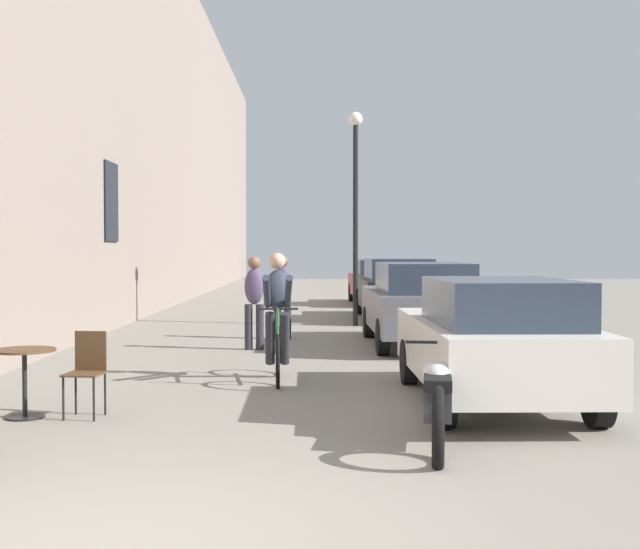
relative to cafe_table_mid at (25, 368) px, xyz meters
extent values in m
plane|color=gray|center=(1.84, -3.77, -0.52)|extent=(88.00, 88.00, 0.00)
cube|color=gray|center=(-1.61, 10.23, 5.12)|extent=(0.50, 68.00, 11.27)
cube|color=black|center=(-1.34, 9.14, 2.26)|extent=(0.04, 1.10, 1.70)
cylinder|color=black|center=(0.00, 0.00, -0.51)|extent=(0.40, 0.40, 0.02)
cylinder|color=black|center=(0.00, 0.00, -0.16)|extent=(0.05, 0.05, 0.67)
cylinder|color=#4C331E|center=(0.00, 0.00, 0.19)|extent=(0.64, 0.64, 0.02)
cylinder|color=black|center=(0.76, -0.18, -0.30)|extent=(0.02, 0.02, 0.45)
cylinder|color=black|center=(0.44, -0.14, -0.30)|extent=(0.02, 0.02, 0.45)
cylinder|color=black|center=(0.80, 0.14, -0.30)|extent=(0.02, 0.02, 0.45)
cylinder|color=black|center=(0.48, 0.18, -0.30)|extent=(0.02, 0.02, 0.45)
cube|color=#4C331E|center=(0.62, 0.00, -0.06)|extent=(0.42, 0.42, 0.02)
cube|color=#4C331E|center=(0.64, 0.18, 0.16)|extent=(0.34, 0.06, 0.42)
torus|color=black|center=(2.55, 1.87, -0.19)|extent=(0.09, 0.71, 0.71)
torus|color=black|center=(2.50, 2.91, -0.19)|extent=(0.09, 0.71, 0.71)
cylinder|color=#2D6B38|center=(2.51, 2.82, 0.09)|extent=(0.05, 0.22, 0.58)
cylinder|color=#2D6B38|center=(2.53, 2.33, 0.43)|extent=(0.08, 0.83, 0.14)
cylinder|color=#2D6B38|center=(2.55, 1.89, 0.14)|extent=(0.04, 0.09, 0.67)
cylinder|color=#2D6B38|center=(2.53, 2.42, -0.15)|extent=(0.09, 1.00, 0.12)
cylinder|color=black|center=(2.55, 1.92, 0.48)|extent=(0.52, 0.05, 0.03)
ellipsoid|color=black|center=(2.51, 2.73, 0.41)|extent=(0.12, 0.24, 0.06)
ellipsoid|color=#2D3342|center=(2.51, 2.65, 0.68)|extent=(0.36, 0.37, 0.59)
sphere|color=tan|center=(2.52, 2.61, 1.08)|extent=(0.22, 0.22, 0.22)
cylinder|color=#26262D|center=(2.62, 2.58, 0.03)|extent=(0.15, 0.40, 0.75)
cylinder|color=#26262D|center=(2.42, 2.57, 0.03)|extent=(0.15, 0.40, 0.75)
cylinder|color=#2D3342|center=(2.68, 2.27, 0.68)|extent=(0.14, 0.75, 0.48)
cylinder|color=#2D3342|center=(2.39, 2.26, 0.68)|extent=(0.11, 0.75, 0.48)
cylinder|color=#26262D|center=(1.87, 5.81, -0.12)|extent=(0.14, 0.14, 0.80)
cylinder|color=#26262D|center=(2.07, 5.79, -0.12)|extent=(0.14, 0.14, 0.80)
ellipsoid|color=#4C3D5B|center=(1.97, 5.80, 0.59)|extent=(0.36, 0.27, 0.63)
sphere|color=brown|center=(1.97, 5.80, 1.00)|extent=(0.22, 0.22, 0.22)
cylinder|color=#26262D|center=(2.50, 7.51, -0.12)|extent=(0.14, 0.14, 0.80)
cylinder|color=#26262D|center=(2.30, 7.51, -0.12)|extent=(0.14, 0.14, 0.80)
ellipsoid|color=#4C3D5B|center=(2.40, 7.51, 0.59)|extent=(0.35, 0.25, 0.63)
sphere|color=brown|center=(2.40, 7.51, 1.01)|extent=(0.22, 0.22, 0.22)
cylinder|color=black|center=(3.96, 10.31, 1.78)|extent=(0.12, 0.12, 4.60)
sphere|color=silver|center=(3.96, 10.31, 4.22)|extent=(0.32, 0.32, 0.32)
cube|color=beige|center=(5.03, 0.81, 0.10)|extent=(1.72, 4.05, 0.66)
cube|color=#283342|center=(5.04, 0.33, 0.67)|extent=(1.43, 2.20, 0.49)
cylinder|color=black|center=(4.26, 2.13, -0.23)|extent=(0.19, 0.58, 0.58)
cylinder|color=black|center=(5.78, 2.15, -0.23)|extent=(0.19, 0.58, 0.58)
cylinder|color=black|center=(4.29, -0.53, -0.23)|extent=(0.19, 0.58, 0.58)
cylinder|color=black|center=(5.81, -0.51, -0.23)|extent=(0.19, 0.58, 0.58)
cube|color=#595960|center=(4.94, 6.44, 0.13)|extent=(1.84, 4.30, 0.70)
cube|color=#283342|center=(4.94, 5.92, 0.74)|extent=(1.52, 2.33, 0.52)
cylinder|color=black|center=(4.11, 7.83, -0.21)|extent=(0.21, 0.62, 0.62)
cylinder|color=black|center=(5.72, 7.86, -0.21)|extent=(0.21, 0.62, 0.62)
cylinder|color=black|center=(4.15, 5.01, -0.21)|extent=(0.21, 0.62, 0.62)
cylinder|color=black|center=(5.76, 5.04, -0.21)|extent=(0.21, 0.62, 0.62)
cube|color=black|center=(5.08, 12.24, 0.14)|extent=(1.86, 4.33, 0.70)
cube|color=#283342|center=(5.09, 11.73, 0.75)|extent=(1.54, 2.35, 0.52)
cylinder|color=black|center=(4.24, 13.65, -0.21)|extent=(0.21, 0.62, 0.62)
cylinder|color=black|center=(5.86, 13.68, -0.21)|extent=(0.21, 0.62, 0.62)
cylinder|color=black|center=(4.30, 10.81, -0.21)|extent=(0.21, 0.62, 0.62)
cylinder|color=black|center=(5.91, 10.84, -0.21)|extent=(0.21, 0.62, 0.62)
cube|color=maroon|center=(5.07, 17.91, 0.10)|extent=(1.77, 4.07, 0.66)
cube|color=#283342|center=(5.09, 17.42, 0.67)|extent=(1.46, 2.21, 0.49)
cylinder|color=black|center=(4.28, 19.21, -0.23)|extent=(0.20, 0.59, 0.58)
cylinder|color=black|center=(5.80, 19.25, -0.23)|extent=(0.20, 0.59, 0.58)
cylinder|color=black|center=(4.35, 16.56, -0.23)|extent=(0.20, 0.59, 0.58)
cylinder|color=black|center=(5.87, 16.60, -0.23)|extent=(0.20, 0.59, 0.58)
torus|color=black|center=(4.23, -0.46, -0.22)|extent=(0.19, 0.70, 0.69)
torus|color=black|center=(4.03, -1.89, -0.22)|extent=(0.20, 0.71, 0.70)
cube|color=#333338|center=(4.13, -1.18, -0.12)|extent=(0.35, 0.79, 0.28)
ellipsoid|color=#B7B7BC|center=(4.14, -1.08, 0.10)|extent=(0.35, 0.55, 0.24)
cube|color=black|center=(4.09, -1.45, 0.08)|extent=(0.30, 0.47, 0.10)
cylinder|color=black|center=(4.22, -0.56, 0.33)|extent=(0.62, 0.12, 0.03)
camera|label=1|loc=(3.02, -8.53, 1.24)|focal=46.11mm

